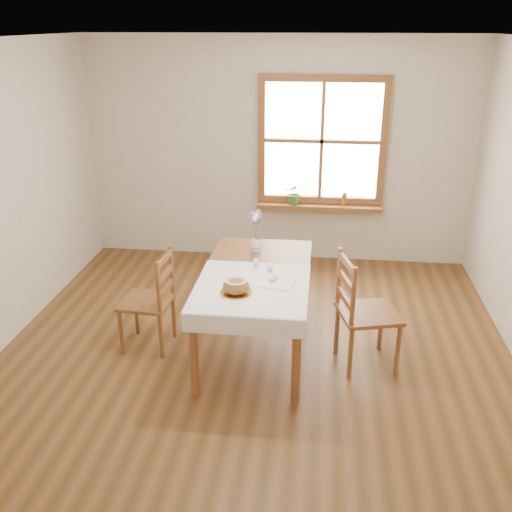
{
  "coord_description": "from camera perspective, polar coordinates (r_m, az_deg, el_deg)",
  "views": [
    {
      "loc": [
        0.52,
        -4.08,
        2.73
      ],
      "look_at": [
        0.0,
        0.3,
        0.9
      ],
      "focal_mm": 40.0,
      "sensor_mm": 36.0,
      "label": 1
    }
  ],
  "objects": [
    {
      "name": "ground",
      "position": [
        4.93,
        -0.42,
        -11.05
      ],
      "size": [
        5.0,
        5.0,
        0.0
      ],
      "primitive_type": "plane",
      "color": "brown",
      "rests_on": "ground"
    },
    {
      "name": "room_walls",
      "position": [
        4.23,
        -0.48,
        8.57
      ],
      "size": [
        4.6,
        5.1,
        2.65
      ],
      "color": "beige",
      "rests_on": "ground"
    },
    {
      "name": "window",
      "position": [
        6.67,
        6.6,
        11.34
      ],
      "size": [
        1.46,
        0.08,
        1.46
      ],
      "color": "brown",
      "rests_on": "ground"
    },
    {
      "name": "window_sill",
      "position": [
        6.79,
        6.31,
        4.93
      ],
      "size": [
        1.46,
        0.2,
        0.05
      ],
      "color": "brown",
      "rests_on": "ground"
    },
    {
      "name": "dining_table",
      "position": [
        4.87,
        0.0,
        -2.56
      ],
      "size": [
        0.9,
        1.6,
        0.75
      ],
      "color": "brown",
      "rests_on": "ground"
    },
    {
      "name": "table_linen",
      "position": [
        4.56,
        -0.45,
        -3.14
      ],
      "size": [
        0.91,
        0.99,
        0.01
      ],
      "primitive_type": "cube",
      "color": "white",
      "rests_on": "dining_table"
    },
    {
      "name": "chair_left",
      "position": [
        5.11,
        -10.94,
        -4.36
      ],
      "size": [
        0.47,
        0.45,
        0.91
      ],
      "primitive_type": null,
      "rotation": [
        0.0,
        0.0,
        -1.63
      ],
      "color": "brown",
      "rests_on": "ground"
    },
    {
      "name": "chair_right",
      "position": [
        4.82,
        11.21,
        -5.48
      ],
      "size": [
        0.59,
        0.58,
        1.0
      ],
      "primitive_type": null,
      "rotation": [
        0.0,
        0.0,
        1.83
      ],
      "color": "brown",
      "rests_on": "ground"
    },
    {
      "name": "bread_plate",
      "position": [
        4.45,
        -1.99,
        -3.67
      ],
      "size": [
        0.31,
        0.31,
        0.01
      ],
      "primitive_type": "cylinder",
      "rotation": [
        0.0,
        0.0,
        -0.35
      ],
      "color": "white",
      "rests_on": "table_linen"
    },
    {
      "name": "bread_loaf",
      "position": [
        4.42,
        -2.0,
        -2.92
      ],
      "size": [
        0.21,
        0.21,
        0.12
      ],
      "primitive_type": "ellipsoid",
      "color": "#966335",
      "rests_on": "bread_plate"
    },
    {
      "name": "egg_napkin",
      "position": [
        4.6,
        2.1,
        -2.73
      ],
      "size": [
        0.3,
        0.27,
        0.01
      ],
      "primitive_type": "cube",
      "rotation": [
        0.0,
        0.0,
        -0.2
      ],
      "color": "white",
      "rests_on": "table_linen"
    },
    {
      "name": "eggs",
      "position": [
        4.59,
        2.11,
        -2.41
      ],
      "size": [
        0.24,
        0.22,
        0.04
      ],
      "primitive_type": null,
      "rotation": [
        0.0,
        0.0,
        -0.2
      ],
      "color": "white",
      "rests_on": "egg_napkin"
    },
    {
      "name": "salt_shaker",
      "position": [
        4.86,
        0.01,
        -0.79
      ],
      "size": [
        0.06,
        0.06,
        0.09
      ],
      "primitive_type": "cylinder",
      "rotation": [
        0.0,
        0.0,
        0.35
      ],
      "color": "white",
      "rests_on": "table_linen"
    },
    {
      "name": "pepper_shaker",
      "position": [
        4.77,
        1.4,
        -1.28
      ],
      "size": [
        0.05,
        0.05,
        0.08
      ],
      "primitive_type": "cylinder",
      "rotation": [
        0.0,
        0.0,
        0.19
      ],
      "color": "white",
      "rests_on": "table_linen"
    },
    {
      "name": "flower_vase",
      "position": [
        5.24,
        0.04,
        0.97
      ],
      "size": [
        0.11,
        0.11,
        0.1
      ],
      "primitive_type": "cylinder",
      "rotation": [
        0.0,
        0.0,
        0.28
      ],
      "color": "white",
      "rests_on": "dining_table"
    },
    {
      "name": "lavender_bouquet",
      "position": [
        5.17,
        0.04,
        3.07
      ],
      "size": [
        0.16,
        0.16,
        0.31
      ],
      "primitive_type": null,
      "color": "#7C5DA5",
      "rests_on": "flower_vase"
    },
    {
      "name": "potted_plant",
      "position": [
        6.76,
        3.91,
        6.06
      ],
      "size": [
        0.24,
        0.27,
        0.2
      ],
      "primitive_type": "imported",
      "rotation": [
        0.0,
        0.0,
        -0.04
      ],
      "color": "#3B7C31",
      "rests_on": "window_sill"
    },
    {
      "name": "amber_bottle",
      "position": [
        6.77,
        8.82,
        5.66
      ],
      "size": [
        0.06,
        0.06,
        0.16
      ],
      "primitive_type": "cylinder",
      "rotation": [
        0.0,
        0.0,
        0.0
      ],
      "color": "#9C5E1C",
      "rests_on": "window_sill"
    }
  ]
}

